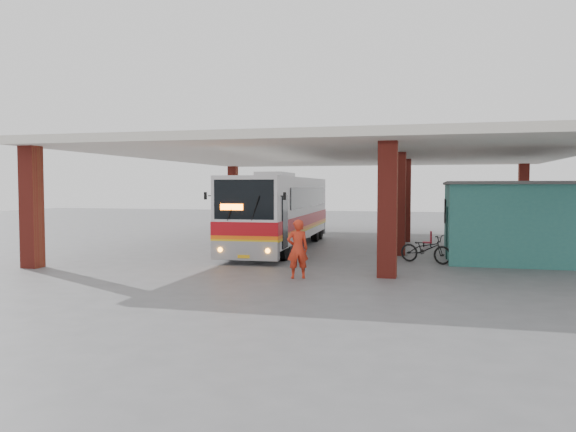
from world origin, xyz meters
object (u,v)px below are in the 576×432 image
Objects in this scene: coach_bus at (280,211)px; red_chair at (429,240)px; motorcycle at (426,249)px; pedestrian at (298,249)px.

coach_bus reaches higher than red_chair.
coach_bus is at bearing 86.23° from motorcycle.
coach_bus is 7.66m from motorcycle.
motorcycle is 1.10× the size of pedestrian.
pedestrian is at bearing -73.53° from coach_bus.
pedestrian reaches higher than red_chair.
pedestrian is (-3.90, -4.67, 0.40)m from motorcycle.
coach_bus is 6.55× the size of pedestrian.
coach_bus reaches higher than pedestrian.
red_chair is (6.79, 2.30, -1.41)m from coach_bus.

